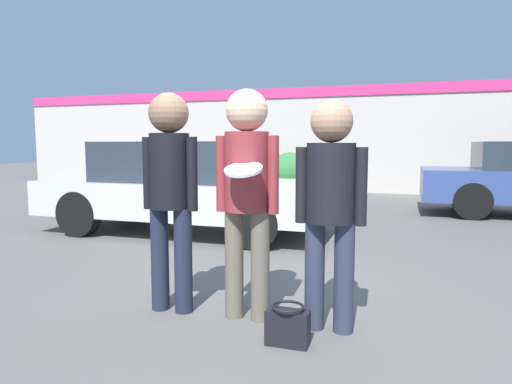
% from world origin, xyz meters
% --- Properties ---
extents(ground_plane, '(56.00, 56.00, 0.00)m').
position_xyz_m(ground_plane, '(0.00, 0.00, 0.00)').
color(ground_plane, '#5B5956').
extents(storefront_building, '(24.00, 0.22, 3.13)m').
position_xyz_m(storefront_building, '(0.00, 10.02, 1.59)').
color(storefront_building, beige).
rests_on(storefront_building, ground).
extents(person_left, '(0.49, 0.33, 1.81)m').
position_xyz_m(person_left, '(-0.71, -0.39, 1.09)').
color(person_left, '#1E2338').
rests_on(person_left, ground).
extents(person_middle_with_frisbee, '(0.52, 0.57, 1.82)m').
position_xyz_m(person_middle_with_frisbee, '(-0.05, -0.36, 1.10)').
color(person_middle_with_frisbee, '#665B4C').
rests_on(person_middle_with_frisbee, ground).
extents(person_right, '(0.53, 0.36, 1.72)m').
position_xyz_m(person_right, '(0.61, -0.39, 1.03)').
color(person_right, '#2D3347').
rests_on(person_right, ground).
extents(parked_car_near, '(4.58, 1.80, 1.44)m').
position_xyz_m(parked_car_near, '(-2.21, 2.79, 0.73)').
color(parked_car_near, silver).
rests_on(parked_car_near, ground).
extents(shrub, '(1.19, 1.19, 1.19)m').
position_xyz_m(shrub, '(-2.09, 9.24, 0.60)').
color(shrub, '#387A3D').
rests_on(shrub, ground).
extents(handbag, '(0.30, 0.23, 0.29)m').
position_xyz_m(handbag, '(0.39, -0.74, 0.14)').
color(handbag, black).
rests_on(handbag, ground).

